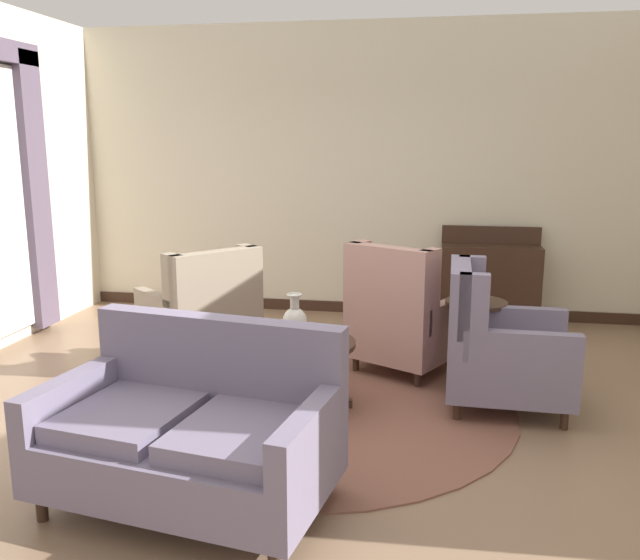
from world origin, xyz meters
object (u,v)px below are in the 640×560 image
at_px(side_table, 475,334).
at_px(armchair_beside_settee, 498,349).
at_px(armchair_foreground_right, 203,315).
at_px(coffee_table, 303,356).
at_px(settee, 192,433).
at_px(sideboard, 490,280).
at_px(armchair_far_left, 403,319).
at_px(porcelain_vase, 295,322).

bearing_deg(side_table, armchair_beside_settee, -73.30).
bearing_deg(armchair_beside_settee, armchair_foreground_right, 78.50).
xyz_separation_m(coffee_table, settee, (-0.33, -1.37, 0.00)).
bearing_deg(armchair_foreground_right, sideboard, 164.08).
xyz_separation_m(armchair_far_left, side_table, (0.58, -0.20, -0.04)).
relative_size(settee, armchair_foreground_right, 1.42).
xyz_separation_m(porcelain_vase, armchair_foreground_right, (-1.00, 0.84, -0.22)).
relative_size(porcelain_vase, armchair_far_left, 0.31).
bearing_deg(coffee_table, sideboard, 59.82).
bearing_deg(settee, armchair_far_left, 75.98).
bearing_deg(side_table, coffee_table, -149.68).
distance_m(porcelain_vase, armchair_beside_settee, 1.49).
height_order(settee, armchair_far_left, armchair_far_left).
distance_m(settee, armchair_beside_settee, 2.37).
distance_m(settee, sideboard, 4.33).
bearing_deg(sideboard, settee, -114.76).
distance_m(armchair_foreground_right, armchair_beside_settee, 2.50).
bearing_deg(porcelain_vase, coffee_table, 10.12).
bearing_deg(porcelain_vase, settee, -101.11).
bearing_deg(coffee_table, settee, -103.34).
height_order(settee, armchair_beside_settee, armchair_beside_settee).
relative_size(settee, armchair_far_left, 1.45).
distance_m(settee, side_table, 2.63).
bearing_deg(side_table, porcelain_vase, -150.46).
distance_m(coffee_table, porcelain_vase, 0.26).
relative_size(settee, armchair_beside_settee, 1.54).
bearing_deg(porcelain_vase, side_table, 29.54).
xyz_separation_m(armchair_foreground_right, armchair_far_left, (1.72, 0.10, 0.01)).
height_order(armchair_far_left, side_table, armchair_far_left).
relative_size(armchair_beside_settee, sideboard, 1.03).
distance_m(side_table, sideboard, 1.84).
distance_m(armchair_beside_settee, side_table, 0.48).
distance_m(armchair_foreground_right, armchair_far_left, 1.73).
height_order(armchair_foreground_right, sideboard, armchair_foreground_right).
relative_size(porcelain_vase, side_table, 0.51).
bearing_deg(armchair_beside_settee, settee, 135.15).
bearing_deg(armchair_foreground_right, armchair_beside_settee, 116.99).
relative_size(coffee_table, sideboard, 0.74).
distance_m(porcelain_vase, armchair_far_left, 1.20).
bearing_deg(coffee_table, armchair_far_left, 54.14).
height_order(coffee_table, porcelain_vase, porcelain_vase).
xyz_separation_m(settee, side_table, (1.57, 2.10, 0.01)).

